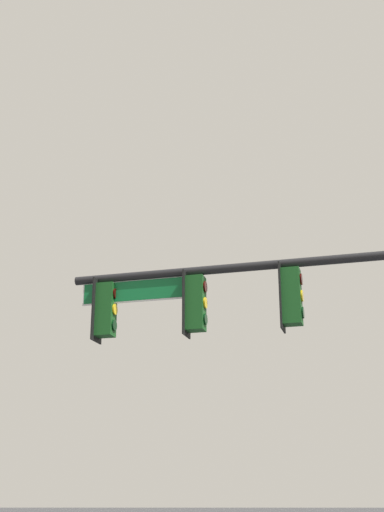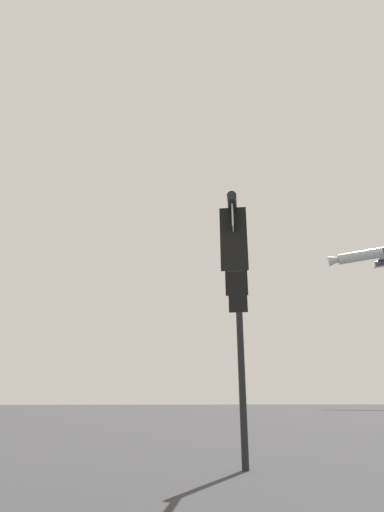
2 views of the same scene
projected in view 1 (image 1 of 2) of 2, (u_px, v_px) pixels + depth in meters
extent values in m
cylinder|color=black|center=(238.00, 268.00, 14.05)|extent=(6.74, 1.81, 0.18)
cube|color=black|center=(282.00, 297.00, 13.62)|extent=(0.15, 0.51, 1.30)
cube|color=#144719|center=(292.00, 297.00, 13.57)|extent=(0.43, 0.40, 1.10)
cylinder|color=#144719|center=(290.00, 266.00, 13.77)|extent=(0.04, 0.04, 0.12)
cylinder|color=#340503|center=(301.00, 279.00, 13.63)|extent=(0.08, 0.22, 0.22)
cylinder|color=yellow|center=(302.00, 296.00, 13.52)|extent=(0.08, 0.22, 0.22)
cylinder|color=black|center=(303.00, 313.00, 13.41)|extent=(0.08, 0.22, 0.22)
cube|color=black|center=(186.00, 304.00, 14.09)|extent=(0.15, 0.51, 1.30)
cube|color=#144719|center=(196.00, 304.00, 14.04)|extent=(0.43, 0.40, 1.10)
cylinder|color=#144719|center=(196.00, 274.00, 14.24)|extent=(0.04, 0.04, 0.12)
cylinder|color=#340503|center=(205.00, 287.00, 14.10)|extent=(0.08, 0.22, 0.22)
cylinder|color=yellow|center=(205.00, 303.00, 13.99)|extent=(0.08, 0.22, 0.22)
cylinder|color=black|center=(206.00, 319.00, 13.89)|extent=(0.08, 0.22, 0.22)
cube|color=black|center=(97.00, 311.00, 14.56)|extent=(0.15, 0.51, 1.30)
cube|color=#144719|center=(106.00, 310.00, 14.51)|extent=(0.43, 0.40, 1.10)
cylinder|color=#144719|center=(107.00, 281.00, 14.71)|extent=(0.04, 0.04, 0.12)
cylinder|color=#340503|center=(116.00, 294.00, 14.57)|extent=(0.08, 0.22, 0.22)
cylinder|color=yellow|center=(115.00, 309.00, 14.46)|extent=(0.08, 0.22, 0.22)
cylinder|color=black|center=(114.00, 325.00, 14.36)|extent=(0.08, 0.22, 0.22)
cube|color=#0F602D|center=(133.00, 291.00, 14.49)|extent=(2.09, 0.55, 0.41)
cube|color=white|center=(133.00, 291.00, 14.49)|extent=(2.14, 0.55, 0.47)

